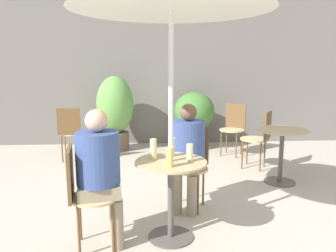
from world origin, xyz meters
name	(u,v)px	position (x,y,z in m)	size (l,w,h in m)	color
ground_plane	(175,234)	(0.00, 0.00, 0.00)	(20.00, 20.00, 0.00)	#B2A899
storefront_wall	(159,71)	(0.00, 3.84, 1.50)	(10.00, 0.06, 3.00)	slate
cafe_table_near	(171,184)	(-0.05, -0.06, 0.53)	(0.65, 0.65, 0.75)	#514C47
cafe_table_far	(282,145)	(1.57, 1.33, 0.54)	(0.69, 0.69, 0.75)	#514C47
bistro_chair_0	(191,159)	(0.23, 0.67, 0.56)	(0.46, 0.48, 0.92)	tan
bistro_chair_1	(83,188)	(-0.82, -0.18, 0.56)	(0.45, 0.43, 0.92)	tan
bistro_chair_2	(234,124)	(1.30, 2.84, 0.56)	(0.49, 0.49, 0.92)	tan
bistro_chair_3	(261,134)	(1.49, 1.95, 0.56)	(0.49, 0.48, 0.92)	tan
bistro_chair_4	(70,129)	(-1.55, 2.56, 0.56)	(0.43, 0.44, 0.92)	tan
seated_person_0	(188,148)	(0.18, 0.53, 0.71)	(0.41, 0.44, 1.20)	gray
seated_person_1	(100,167)	(-0.67, -0.16, 0.73)	(0.41, 0.38, 1.24)	gray
beer_glass_0	(190,153)	(0.12, -0.08, 0.83)	(0.06, 0.06, 0.16)	beige
beer_glass_1	(172,147)	(-0.03, 0.11, 0.84)	(0.06, 0.06, 0.18)	silver
beer_glass_2	(153,149)	(-0.21, 0.01, 0.84)	(0.06, 0.06, 0.19)	beige
beer_glass_3	(170,157)	(-0.07, -0.23, 0.83)	(0.06, 0.06, 0.17)	#DBC65B
potted_plant_0	(115,110)	(-0.86, 3.28, 0.78)	(0.69, 0.69, 1.42)	brown
potted_plant_1	(194,116)	(0.65, 3.30, 0.64)	(0.78, 0.78, 1.10)	brown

